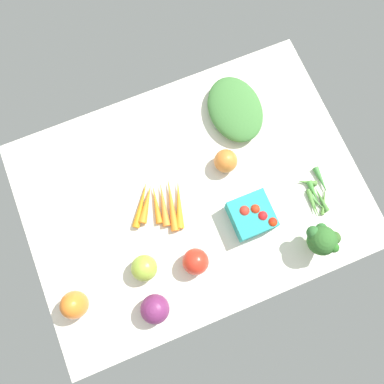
# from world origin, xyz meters

# --- Properties ---
(tablecloth) EXTENTS (1.04, 0.76, 0.02)m
(tablecloth) POSITION_xyz_m (0.00, 0.00, 0.01)
(tablecloth) COLOR silver
(tablecloth) RESTS_ON ground
(carrot_bunch) EXTENTS (0.20, 0.19, 0.03)m
(carrot_bunch) POSITION_xyz_m (-0.10, 0.00, 0.03)
(carrot_bunch) COLOR orange
(carrot_bunch) RESTS_ON tablecloth
(berry_basket) EXTENTS (0.12, 0.12, 0.08)m
(berry_basket) POSITION_xyz_m (0.14, -0.14, 0.06)
(berry_basket) COLOR teal
(berry_basket) RESTS_ON tablecloth
(red_onion_near_basket) EXTENTS (0.08, 0.08, 0.08)m
(red_onion_near_basket) POSITION_xyz_m (-0.23, -0.28, 0.06)
(red_onion_near_basket) COLOR #6E2659
(red_onion_near_basket) RESTS_ON tablecloth
(heirloom_tomato_green) EXTENTS (0.08, 0.08, 0.08)m
(heirloom_tomato_green) POSITION_xyz_m (-0.22, -0.16, 0.06)
(heirloom_tomato_green) COLOR #92AF38
(heirloom_tomato_green) RESTS_ON tablecloth
(bell_pepper_orange) EXTENTS (0.08, 0.08, 0.10)m
(bell_pepper_orange) POSITION_xyz_m (-0.43, -0.18, 0.07)
(bell_pepper_orange) COLOR orange
(bell_pepper_orange) RESTS_ON tablecloth
(leafy_greens_clump) EXTENTS (0.19, 0.24, 0.06)m
(leafy_greens_clump) POSITION_xyz_m (0.23, 0.20, 0.05)
(leafy_greens_clump) COLOR #417B39
(leafy_greens_clump) RESTS_ON tablecloth
(broccoli_head) EXTENTS (0.10, 0.09, 0.12)m
(broccoli_head) POSITION_xyz_m (0.29, -0.28, 0.10)
(broccoli_head) COLOR #A7D177
(broccoli_head) RESTS_ON tablecloth
(okra_pile) EXTENTS (0.09, 0.15, 0.02)m
(okra_pile) POSITION_xyz_m (0.36, -0.15, 0.03)
(okra_pile) COLOR #42843D
(okra_pile) RESTS_ON tablecloth
(heirloom_tomato_orange) EXTENTS (0.07, 0.07, 0.07)m
(heirloom_tomato_orange) POSITION_xyz_m (0.13, 0.05, 0.06)
(heirloom_tomato_orange) COLOR orange
(heirloom_tomato_orange) RESTS_ON tablecloth
(bell_pepper_red) EXTENTS (0.08, 0.08, 0.08)m
(bell_pepper_red) POSITION_xyz_m (-0.07, -0.20, 0.06)
(bell_pepper_red) COLOR red
(bell_pepper_red) RESTS_ON tablecloth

